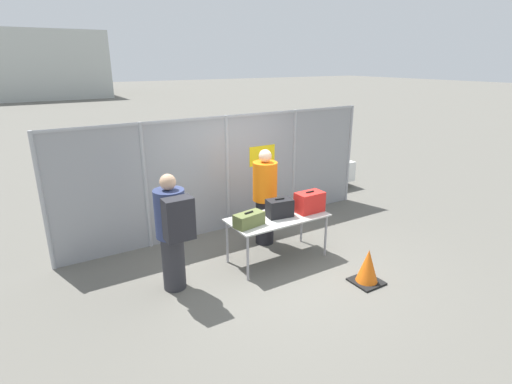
% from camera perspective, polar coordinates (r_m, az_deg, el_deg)
% --- Properties ---
extents(ground_plane, '(120.00, 120.00, 0.00)m').
position_cam_1_polar(ground_plane, '(6.83, 3.10, -10.09)').
color(ground_plane, '#605E56').
extents(fence_section, '(6.52, 0.07, 2.27)m').
position_cam_1_polar(fence_section, '(7.79, -4.08, 2.95)').
color(fence_section, '#9EA0A5').
rests_on(fence_section, ground_plane).
extents(inspection_table, '(1.67, 0.79, 0.78)m').
position_cam_1_polar(inspection_table, '(6.66, 3.11, -4.04)').
color(inspection_table, '#B2B2AD').
rests_on(inspection_table, ground_plane).
extents(suitcase_olive, '(0.52, 0.31, 0.24)m').
position_cam_1_polar(suitcase_olive, '(6.23, -1.01, -3.95)').
color(suitcase_olive, '#566033').
rests_on(suitcase_olive, inspection_table).
extents(suitcase_black, '(0.45, 0.31, 0.32)m').
position_cam_1_polar(suitcase_black, '(6.60, 3.38, -2.29)').
color(suitcase_black, black).
rests_on(suitcase_black, inspection_table).
extents(suitcase_red, '(0.48, 0.29, 0.37)m').
position_cam_1_polar(suitcase_red, '(6.85, 7.66, -1.43)').
color(suitcase_red, red).
rests_on(suitcase_red, inspection_table).
extents(traveler_hooded, '(0.44, 0.68, 1.77)m').
position_cam_1_polar(traveler_hooded, '(5.79, -11.82, -5.22)').
color(traveler_hooded, '#2D2D33').
rests_on(traveler_hooded, ground_plane).
extents(security_worker_near, '(0.44, 0.44, 1.77)m').
position_cam_1_polar(security_worker_near, '(7.19, 1.28, -0.58)').
color(security_worker_near, black).
rests_on(security_worker_near, ground_plane).
extents(utility_trailer, '(4.56, 2.32, 0.69)m').
position_cam_1_polar(utility_trailer, '(10.37, 3.97, 2.46)').
color(utility_trailer, white).
rests_on(utility_trailer, ground_plane).
extents(distant_hangar, '(12.19, 13.20, 5.61)m').
position_cam_1_polar(distant_hangar, '(44.09, -29.98, 15.49)').
color(distant_hangar, '#B2B7B2').
rests_on(distant_hangar, ground_plane).
extents(traffic_cone, '(0.44, 0.44, 0.55)m').
position_cam_1_polar(traffic_cone, '(6.39, 15.67, -10.36)').
color(traffic_cone, black).
rests_on(traffic_cone, ground_plane).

